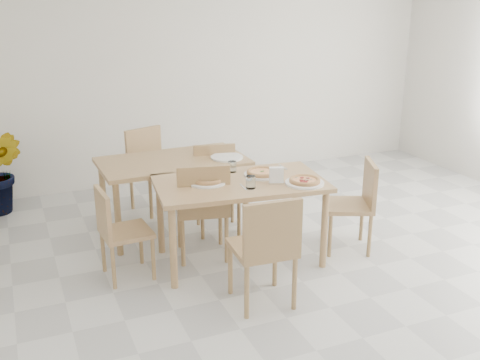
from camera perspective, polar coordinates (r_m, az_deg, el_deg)
name	(u,v)px	position (r m, az deg, el deg)	size (l,w,h in m)	color
main_table	(240,190)	(4.91, 0.00, -1.07)	(1.55, 0.99, 0.75)	#A77F56
chair_south	(266,244)	(4.22, 2.69, -6.54)	(0.48, 0.48, 0.91)	tan
chair_north	(216,182)	(5.66, -2.41, -0.18)	(0.50, 0.50, 0.85)	tan
chair_west	(117,227)	(4.77, -12.40, -4.72)	(0.42, 0.42, 0.80)	tan
chair_east	(357,199)	(5.30, 11.80, -1.93)	(0.55, 0.55, 0.85)	tan
plate_margherita	(262,175)	(5.03, 2.27, 0.56)	(0.33, 0.33, 0.02)	white
plate_mushroom	(207,182)	(4.84, -3.37, -0.18)	(0.33, 0.33, 0.02)	white
plate_pepperoni	(305,183)	(4.84, 6.58, -0.29)	(0.33, 0.33, 0.02)	white
pizza_margherita	(262,172)	(5.02, 2.27, 0.80)	(0.32, 0.32, 0.03)	tan
pizza_mushroom	(207,179)	(4.84, -3.37, 0.07)	(0.28, 0.28, 0.03)	tan
pizza_pepperoni	(305,180)	(4.83, 6.59, -0.03)	(0.35, 0.35, 0.03)	tan
tumbler_a	(251,182)	(4.69, 1.09, -0.22)	(0.08, 0.08, 0.11)	white
tumbler_b	(232,167)	(5.12, -0.80, 1.36)	(0.08, 0.08, 0.10)	white
napkin_holder	(276,176)	(4.81, 3.71, 0.43)	(0.15, 0.11, 0.15)	silver
fork_a	(283,167)	(5.27, 4.39, 1.31)	(0.02, 0.18, 0.01)	silver
fork_b	(243,187)	(4.73, 0.32, -0.72)	(0.01, 0.16, 0.01)	silver
second_table	(173,168)	(5.57, -6.85, 1.20)	(1.44, 0.84, 0.75)	tan
chair_back_s	(203,204)	(4.97, -3.81, -2.45)	(0.54, 0.54, 0.92)	tan
chair_back_n	(150,163)	(6.26, -9.12, 1.70)	(0.56, 0.56, 0.90)	tan
plate_empty	(227,157)	(5.55, -1.34, 2.33)	(0.32, 0.32, 0.02)	white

